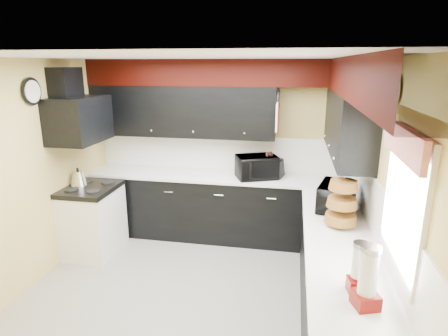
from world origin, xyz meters
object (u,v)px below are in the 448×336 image
object	(u,v)px
microwave	(337,197)
knife_block	(278,169)
kettle	(78,178)
toaster_oven	(257,167)
utensil_crock	(269,173)

from	to	relation	value
microwave	knife_block	bearing A→B (deg)	46.77
kettle	toaster_oven	bearing A→B (deg)	16.87
utensil_crock	kettle	size ratio (longest dim) A/B	0.66
microwave	kettle	xyz separation A→B (m)	(-3.19, 0.31, -0.07)
utensil_crock	kettle	xyz separation A→B (m)	(-2.40, -0.70, 0.01)
knife_block	kettle	world-z (taller)	knife_block
microwave	knife_block	distance (m)	1.24
utensil_crock	knife_block	bearing A→B (deg)	17.99
toaster_oven	microwave	world-z (taller)	toaster_oven
microwave	kettle	distance (m)	3.21
utensil_crock	toaster_oven	bearing A→B (deg)	-172.78
toaster_oven	kettle	world-z (taller)	toaster_oven
toaster_oven	utensil_crock	distance (m)	0.18
kettle	knife_block	bearing A→B (deg)	16.34
microwave	kettle	size ratio (longest dim) A/B	2.45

